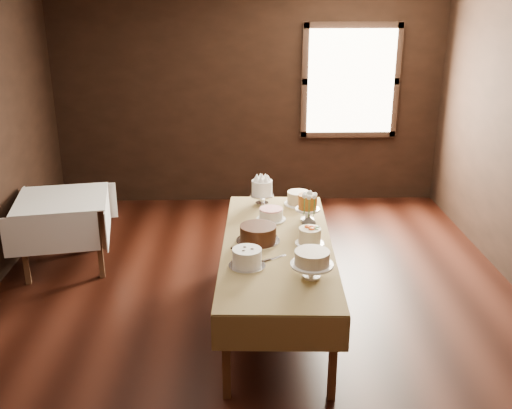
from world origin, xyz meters
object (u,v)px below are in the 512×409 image
at_px(cake_server_d, 311,230).
at_px(cake_server_e, 248,253).
at_px(display_table, 277,249).
at_px(cake_swirl, 247,258).
at_px(cake_speckled, 298,198).
at_px(cake_chocolate, 258,234).
at_px(cake_lattice, 271,215).
at_px(cake_server_b, 311,262).
at_px(cake_server_a, 278,257).
at_px(cake_cream, 312,265).
at_px(cake_flowers, 310,237).
at_px(cake_caramel, 307,209).
at_px(cake_server_c, 266,230).
at_px(side_table, 62,206).
at_px(cake_meringue, 262,193).
at_px(flower_vase, 309,222).

bearing_deg(cake_server_d, cake_server_e, 168.52).
relative_size(display_table, cake_swirl, 8.26).
height_order(cake_speckled, cake_server_e, cake_speckled).
relative_size(cake_chocolate, cake_server_d, 1.54).
xyz_separation_m(cake_lattice, cake_server_b, (0.26, -0.90, -0.04)).
relative_size(cake_server_a, cake_server_d, 1.00).
relative_size(cake_chocolate, cake_cream, 1.17).
xyz_separation_m(cake_flowers, cake_cream, (-0.06, -0.60, 0.03)).
bearing_deg(cake_server_e, cake_caramel, 85.38).
height_order(cake_lattice, cake_caramel, cake_caramel).
bearing_deg(cake_swirl, cake_server_b, 6.18).
bearing_deg(cake_speckled, cake_chocolate, -115.54).
bearing_deg(cake_server_c, cake_swirl, 137.16).
bearing_deg(cake_server_a, cake_speckled, 43.14).
xyz_separation_m(display_table, cake_server_e, (-0.25, -0.19, 0.06)).
height_order(cake_speckled, cake_cream, cake_cream).
distance_m(cake_server_a, cake_server_d, 0.63).
height_order(display_table, cake_caramel, cake_caramel).
xyz_separation_m(cake_lattice, cake_server_e, (-0.22, -0.72, -0.04)).
bearing_deg(cake_speckled, side_table, 175.56).
bearing_deg(cake_server_b, cake_meringue, 161.16).
xyz_separation_m(cake_speckled, flower_vase, (0.03, -0.63, 0.00)).
height_order(side_table, cake_server_a, side_table).
bearing_deg(cake_speckled, cake_lattice, -125.63).
bearing_deg(cake_speckled, cake_flowers, -90.13).
distance_m(cake_speckled, cake_server_d, 0.67).
distance_m(cake_speckled, cake_flowers, 0.96).
bearing_deg(cake_swirl, flower_vase, 52.81).
height_order(side_table, cake_server_b, side_table).
distance_m(cake_speckled, cake_chocolate, 0.99).
bearing_deg(cake_speckled, cake_server_b, -91.23).
distance_m(cake_meringue, cake_flowers, 1.04).
bearing_deg(cake_lattice, cake_swirl, -103.92).
bearing_deg(cake_server_d, cake_lattice, 91.45).
relative_size(cake_server_c, cake_server_e, 1.00).
distance_m(side_table, cake_meringue, 2.02).
relative_size(cake_cream, cake_server_e, 1.31).
bearing_deg(cake_lattice, cake_server_c, -102.70).
xyz_separation_m(cake_cream, flower_vase, (0.09, 0.93, -0.04)).
height_order(cake_lattice, cake_chocolate, cake_chocolate).
relative_size(cake_flowers, flower_vase, 1.83).
relative_size(cake_cream, cake_server_a, 1.31).
height_order(cake_chocolate, cake_server_d, cake_chocolate).
height_order(side_table, cake_lattice, cake_lattice).
bearing_deg(side_table, cake_lattice, -15.88).
relative_size(side_table, cake_server_b, 4.24).
height_order(cake_swirl, cake_server_a, cake_swirl).
distance_m(cake_caramel, cake_server_b, 0.88).
height_order(cake_lattice, cake_swirl, cake_swirl).
bearing_deg(cake_chocolate, cake_server_e, -111.12).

